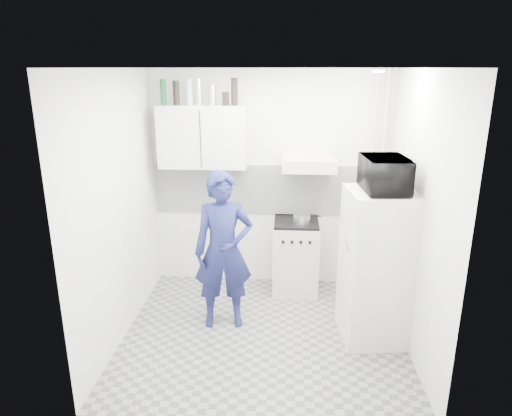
{
  "coord_description": "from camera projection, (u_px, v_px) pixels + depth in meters",
  "views": [
    {
      "loc": [
        0.2,
        -4.07,
        2.6
      ],
      "look_at": [
        -0.1,
        0.3,
        1.25
      ],
      "focal_mm": 32.0,
      "sensor_mm": 36.0,
      "label": 1
    }
  ],
  "objects": [
    {
      "name": "floor",
      "position": [
        263.0,
        333.0,
        4.66
      ],
      "size": [
        2.8,
        2.8,
        0.0
      ],
      "primitive_type": "plane",
      "color": "gray",
      "rests_on": "ground"
    },
    {
      "name": "ceiling",
      "position": [
        265.0,
        68.0,
        3.9
      ],
      "size": [
        2.8,
        2.8,
        0.0
      ],
      "primitive_type": "plane",
      "color": "white",
      "rests_on": "wall_back"
    },
    {
      "name": "wall_back",
      "position": [
        269.0,
        181.0,
        5.47
      ],
      "size": [
        2.8,
        0.0,
        2.8
      ],
      "primitive_type": "plane",
      "rotation": [
        1.57,
        0.0,
        0.0
      ],
      "color": "silver",
      "rests_on": "floor"
    },
    {
      "name": "wall_left",
      "position": [
        118.0,
        210.0,
        4.37
      ],
      "size": [
        0.0,
        2.6,
        2.6
      ],
      "primitive_type": "plane",
      "rotation": [
        1.57,
        0.0,
        1.57
      ],
      "color": "silver",
      "rests_on": "floor"
    },
    {
      "name": "wall_right",
      "position": [
        416.0,
        216.0,
        4.19
      ],
      "size": [
        0.0,
        2.6,
        2.6
      ],
      "primitive_type": "plane",
      "rotation": [
        1.57,
        0.0,
        -1.57
      ],
      "color": "silver",
      "rests_on": "floor"
    },
    {
      "name": "person",
      "position": [
        224.0,
        251.0,
        4.63
      ],
      "size": [
        0.66,
        0.49,
        1.64
      ],
      "primitive_type": "imported",
      "rotation": [
        0.0,
        0.0,
        0.17
      ],
      "color": "#181C47",
      "rests_on": "floor"
    },
    {
      "name": "stove",
      "position": [
        295.0,
        257.0,
        5.47
      ],
      "size": [
        0.53,
        0.53,
        0.85
      ],
      "primitive_type": "cube",
      "color": "beige",
      "rests_on": "floor"
    },
    {
      "name": "fridge",
      "position": [
        377.0,
        266.0,
        4.41
      ],
      "size": [
        0.7,
        0.7,
        1.52
      ],
      "primitive_type": "cube",
      "rotation": [
        0.0,
        0.0,
        0.12
      ],
      "color": "white",
      "rests_on": "floor"
    },
    {
      "name": "stove_top",
      "position": [
        296.0,
        222.0,
        5.34
      ],
      "size": [
        0.51,
        0.51,
        0.03
      ],
      "primitive_type": "cube",
      "color": "black",
      "rests_on": "stove"
    },
    {
      "name": "saucepan",
      "position": [
        302.0,
        218.0,
        5.24
      ],
      "size": [
        0.19,
        0.19,
        0.11
      ],
      "primitive_type": "cylinder",
      "color": "silver",
      "rests_on": "stove_top"
    },
    {
      "name": "microwave",
      "position": [
        385.0,
        174.0,
        4.15
      ],
      "size": [
        0.59,
        0.42,
        0.31
      ],
      "primitive_type": "imported",
      "rotation": [
        0.0,
        0.0,
        1.65
      ],
      "color": "black",
      "rests_on": "fridge"
    },
    {
      "name": "bottle_a",
      "position": [
        163.0,
        92.0,
        5.07
      ],
      "size": [
        0.07,
        0.07,
        0.28
      ],
      "primitive_type": "cylinder",
      "color": "#144C1E",
      "rests_on": "upper_cabinet"
    },
    {
      "name": "bottle_b",
      "position": [
        176.0,
        93.0,
        5.07
      ],
      "size": [
        0.07,
        0.07,
        0.27
      ],
      "primitive_type": "cylinder",
      "color": "black",
      "rests_on": "upper_cabinet"
    },
    {
      "name": "bottle_c",
      "position": [
        189.0,
        92.0,
        5.05
      ],
      "size": [
        0.07,
        0.07,
        0.29
      ],
      "primitive_type": "cylinder",
      "color": "#B2B7BC",
      "rests_on": "upper_cabinet"
    },
    {
      "name": "bottle_d",
      "position": [
        199.0,
        92.0,
        5.05
      ],
      "size": [
        0.07,
        0.07,
        0.29
      ],
      "primitive_type": "cylinder",
      "color": "silver",
      "rests_on": "upper_cabinet"
    },
    {
      "name": "canister_a",
      "position": [
        212.0,
        95.0,
        5.05
      ],
      "size": [
        0.09,
        0.09,
        0.22
      ],
      "primitive_type": "cylinder",
      "color": "silver",
      "rests_on": "upper_cabinet"
    },
    {
      "name": "canister_b",
      "position": [
        226.0,
        99.0,
        5.05
      ],
      "size": [
        0.08,
        0.08,
        0.15
      ],
      "primitive_type": "cylinder",
      "color": "black",
      "rests_on": "upper_cabinet"
    },
    {
      "name": "bottle_e",
      "position": [
        234.0,
        92.0,
        5.02
      ],
      "size": [
        0.07,
        0.07,
        0.3
      ],
      "primitive_type": "cylinder",
      "color": "black",
      "rests_on": "upper_cabinet"
    },
    {
      "name": "upper_cabinet",
      "position": [
        203.0,
        137.0,
        5.19
      ],
      "size": [
        1.0,
        0.35,
        0.7
      ],
      "primitive_type": "cube",
      "color": "white",
      "rests_on": "wall_back"
    },
    {
      "name": "range_hood",
      "position": [
        309.0,
        164.0,
        5.12
      ],
      "size": [
        0.6,
        0.5,
        0.14
      ],
      "primitive_type": "cube",
      "color": "beige",
      "rests_on": "wall_back"
    },
    {
      "name": "backsplash",
      "position": [
        269.0,
        189.0,
        5.49
      ],
      "size": [
        2.74,
        0.03,
        0.6
      ],
      "primitive_type": "cube",
      "color": "white",
      "rests_on": "wall_back"
    },
    {
      "name": "pipe_a",
      "position": [
        380.0,
        184.0,
        5.31
      ],
      "size": [
        0.05,
        0.05,
        2.6
      ],
      "primitive_type": "cylinder",
      "color": "beige",
      "rests_on": "floor"
    },
    {
      "name": "pipe_b",
      "position": [
        370.0,
        184.0,
        5.32
      ],
      "size": [
        0.04,
        0.04,
        2.6
      ],
      "primitive_type": "cylinder",
      "color": "beige",
      "rests_on": "floor"
    },
    {
      "name": "ceiling_spot_fixture",
      "position": [
        379.0,
        71.0,
        4.03
      ],
      "size": [
        0.1,
        0.1,
        0.02
      ],
      "primitive_type": "cylinder",
      "color": "white",
      "rests_on": "ceiling"
    }
  ]
}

